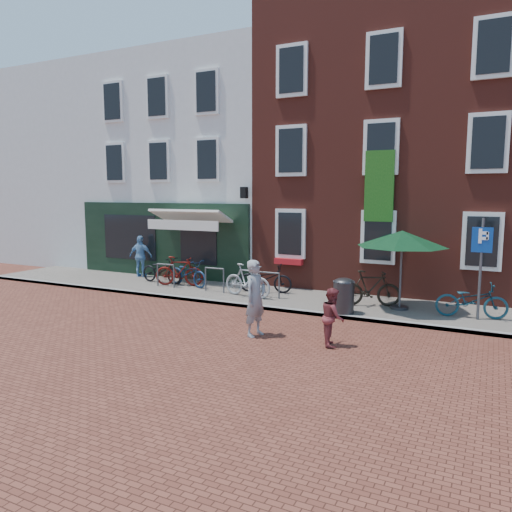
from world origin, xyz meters
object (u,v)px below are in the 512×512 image
at_px(boy, 333,317).
at_px(bicycle_6, 471,300).
at_px(woman, 255,298).
at_px(bicycle_2, 188,273).
at_px(bicycle_5, 370,288).
at_px(parasol, 402,236).
at_px(litter_bin, 344,294).
at_px(bicycle_1, 179,271).
at_px(parking_sign, 481,255).
at_px(bicycle_0, 162,270).
at_px(bicycle_4, 265,278).
at_px(bicycle_3, 247,280).
at_px(cafe_person, 141,256).

distance_m(boy, bicycle_6, 4.50).
distance_m(woman, bicycle_2, 6.20).
height_order(bicycle_2, bicycle_6, same).
bearing_deg(bicycle_6, bicycle_5, 77.01).
bearing_deg(parasol, litter_bin, -138.37).
distance_m(woman, bicycle_1, 6.38).
xyz_separation_m(woman, bicycle_2, (-4.67, 4.06, -0.34)).
distance_m(parking_sign, bicycle_2, 9.51).
distance_m(bicycle_0, bicycle_4, 4.14).
bearing_deg(parking_sign, bicycle_4, 173.79).
bearing_deg(bicycle_3, bicycle_5, -74.02).
height_order(litter_bin, bicycle_6, litter_bin).
xyz_separation_m(bicycle_2, bicycle_5, (6.51, -0.21, 0.05)).
bearing_deg(bicycle_0, cafe_person, 68.66).
bearing_deg(bicycle_0, bicycle_4, -83.90).
relative_size(litter_bin, woman, 0.57).
height_order(woman, bicycle_1, woman).
bearing_deg(litter_bin, bicycle_5, 68.34).
height_order(bicycle_3, bicycle_5, same).
relative_size(woman, cafe_person, 1.13).
relative_size(litter_bin, bicycle_3, 0.60).
bearing_deg(parasol, bicycle_1, 179.10).
relative_size(parasol, woman, 1.38).
bearing_deg(bicycle_1, bicycle_6, -109.75).
relative_size(woman, bicycle_6, 1.02).
relative_size(litter_bin, boy, 0.80).
height_order(woman, bicycle_6, woman).
xyz_separation_m(woman, bicycle_4, (-1.75, 4.29, -0.34)).
bearing_deg(cafe_person, bicycle_5, 161.39).
bearing_deg(bicycle_1, bicycle_2, -92.48).
bearing_deg(cafe_person, bicycle_3, 152.68).
bearing_deg(bicycle_2, woman, -117.66).
distance_m(woman, bicycle_0, 7.20).
distance_m(bicycle_3, bicycle_6, 6.55).
bearing_deg(bicycle_1, boy, -137.56).
bearing_deg(bicycle_5, bicycle_0, 68.96).
height_order(parasol, bicycle_4, parasol).
relative_size(bicycle_1, bicycle_2, 0.97).
xyz_separation_m(litter_bin, bicycle_5, (0.46, 1.16, -0.02)).
bearing_deg(bicycle_3, bicycle_6, -78.14).
height_order(bicycle_1, bicycle_4, bicycle_1).
distance_m(parking_sign, bicycle_5, 3.14).
relative_size(bicycle_1, bicycle_6, 0.97).
bearing_deg(woman, cafe_person, 68.31).
height_order(cafe_person, bicycle_1, cafe_person).
distance_m(bicycle_1, bicycle_4, 3.26).
relative_size(parasol, boy, 1.93).
distance_m(bicycle_0, bicycle_6, 10.46).
bearing_deg(litter_bin, woman, -117.24).
bearing_deg(bicycle_6, bicycle_2, 78.03).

